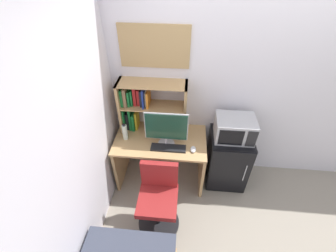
{
  "coord_description": "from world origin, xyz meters",
  "views": [
    {
      "loc": [
        -0.68,
        -2.44,
        2.72
      ],
      "look_at": [
        -0.87,
        -0.37,
        1.0
      ],
      "focal_mm": 24.36,
      "sensor_mm": 36.0,
      "label": 1
    }
  ],
  "objects_px": {
    "monitor": "(166,128)",
    "wall_corkboard": "(154,47)",
    "hutch_bookshelf": "(143,104)",
    "computer_mouse": "(193,149)",
    "mini_fridge": "(227,159)",
    "microwave": "(235,128)",
    "desk_chair": "(159,201)",
    "keyboard": "(168,148)",
    "water_bottle": "(125,132)"
  },
  "relations": [
    {
      "from": "mini_fridge",
      "to": "keyboard",
      "type": "bearing_deg",
      "value": -164.09
    },
    {
      "from": "computer_mouse",
      "to": "mini_fridge",
      "type": "distance_m",
      "value": 0.65
    },
    {
      "from": "monitor",
      "to": "computer_mouse",
      "type": "relative_size",
      "value": 4.69
    },
    {
      "from": "hutch_bookshelf",
      "to": "keyboard",
      "type": "distance_m",
      "value": 0.63
    },
    {
      "from": "hutch_bookshelf",
      "to": "microwave",
      "type": "bearing_deg",
      "value": -6.85
    },
    {
      "from": "keyboard",
      "to": "microwave",
      "type": "xyz_separation_m",
      "value": [
        0.79,
        0.23,
        0.18
      ]
    },
    {
      "from": "hutch_bookshelf",
      "to": "monitor",
      "type": "height_order",
      "value": "hutch_bookshelf"
    },
    {
      "from": "hutch_bookshelf",
      "to": "water_bottle",
      "type": "distance_m",
      "value": 0.41
    },
    {
      "from": "computer_mouse",
      "to": "wall_corkboard",
      "type": "height_order",
      "value": "wall_corkboard"
    },
    {
      "from": "monitor",
      "to": "microwave",
      "type": "relative_size",
      "value": 1.09
    },
    {
      "from": "keyboard",
      "to": "microwave",
      "type": "relative_size",
      "value": 0.9
    },
    {
      "from": "hutch_bookshelf",
      "to": "microwave",
      "type": "distance_m",
      "value": 1.17
    },
    {
      "from": "hutch_bookshelf",
      "to": "desk_chair",
      "type": "height_order",
      "value": "hutch_bookshelf"
    },
    {
      "from": "monitor",
      "to": "computer_mouse",
      "type": "bearing_deg",
      "value": -13.68
    },
    {
      "from": "water_bottle",
      "to": "desk_chair",
      "type": "distance_m",
      "value": 0.92
    },
    {
      "from": "keyboard",
      "to": "microwave",
      "type": "bearing_deg",
      "value": 16.11
    },
    {
      "from": "hutch_bookshelf",
      "to": "desk_chair",
      "type": "relative_size",
      "value": 0.93
    },
    {
      "from": "hutch_bookshelf",
      "to": "water_bottle",
      "type": "xyz_separation_m",
      "value": [
        -0.2,
        -0.23,
        -0.27
      ]
    },
    {
      "from": "wall_corkboard",
      "to": "microwave",
      "type": "bearing_deg",
      "value": -14.33
    },
    {
      "from": "computer_mouse",
      "to": "microwave",
      "type": "bearing_deg",
      "value": 25.39
    },
    {
      "from": "keyboard",
      "to": "desk_chair",
      "type": "relative_size",
      "value": 0.47
    },
    {
      "from": "hutch_bookshelf",
      "to": "mini_fridge",
      "type": "height_order",
      "value": "hutch_bookshelf"
    },
    {
      "from": "mini_fridge",
      "to": "wall_corkboard",
      "type": "height_order",
      "value": "wall_corkboard"
    },
    {
      "from": "water_bottle",
      "to": "mini_fridge",
      "type": "relative_size",
      "value": 0.29
    },
    {
      "from": "monitor",
      "to": "mini_fridge",
      "type": "height_order",
      "value": "monitor"
    },
    {
      "from": "mini_fridge",
      "to": "wall_corkboard",
      "type": "bearing_deg",
      "value": 165.5
    },
    {
      "from": "keyboard",
      "to": "computer_mouse",
      "type": "height_order",
      "value": "computer_mouse"
    },
    {
      "from": "mini_fridge",
      "to": "microwave",
      "type": "xyz_separation_m",
      "value": [
        0.0,
        0.0,
        0.54
      ]
    },
    {
      "from": "keyboard",
      "to": "desk_chair",
      "type": "distance_m",
      "value": 0.62
    },
    {
      "from": "water_bottle",
      "to": "computer_mouse",
      "type": "bearing_deg",
      "value": -8.92
    },
    {
      "from": "water_bottle",
      "to": "hutch_bookshelf",
      "type": "bearing_deg",
      "value": 49.51
    },
    {
      "from": "hutch_bookshelf",
      "to": "water_bottle",
      "type": "height_order",
      "value": "hutch_bookshelf"
    },
    {
      "from": "computer_mouse",
      "to": "water_bottle",
      "type": "distance_m",
      "value": 0.87
    },
    {
      "from": "monitor",
      "to": "water_bottle",
      "type": "relative_size",
      "value": 2.21
    },
    {
      "from": "monitor",
      "to": "microwave",
      "type": "bearing_deg",
      "value": 10.4
    },
    {
      "from": "keyboard",
      "to": "computer_mouse",
      "type": "relative_size",
      "value": 3.88
    },
    {
      "from": "hutch_bookshelf",
      "to": "computer_mouse",
      "type": "bearing_deg",
      "value": -29.36
    },
    {
      "from": "wall_corkboard",
      "to": "hutch_bookshelf",
      "type": "bearing_deg",
      "value": -144.07
    },
    {
      "from": "monitor",
      "to": "desk_chair",
      "type": "xyz_separation_m",
      "value": [
        -0.03,
        -0.58,
        -0.6
      ]
    },
    {
      "from": "water_bottle",
      "to": "monitor",
      "type": "bearing_deg",
      "value": -5.83
    },
    {
      "from": "keyboard",
      "to": "mini_fridge",
      "type": "xyz_separation_m",
      "value": [
        0.79,
        0.22,
        -0.36
      ]
    },
    {
      "from": "hutch_bookshelf",
      "to": "desk_chair",
      "type": "distance_m",
      "value": 1.17
    },
    {
      "from": "monitor",
      "to": "water_bottle",
      "type": "xyz_separation_m",
      "value": [
        -0.52,
        0.05,
        -0.14
      ]
    },
    {
      "from": "hutch_bookshelf",
      "to": "wall_corkboard",
      "type": "bearing_deg",
      "value": 35.93
    },
    {
      "from": "water_bottle",
      "to": "microwave",
      "type": "distance_m",
      "value": 1.35
    },
    {
      "from": "mini_fridge",
      "to": "microwave",
      "type": "height_order",
      "value": "microwave"
    },
    {
      "from": "hutch_bookshelf",
      "to": "mini_fridge",
      "type": "relative_size",
      "value": 1.03
    },
    {
      "from": "monitor",
      "to": "mini_fridge",
      "type": "relative_size",
      "value": 0.64
    },
    {
      "from": "monitor",
      "to": "wall_corkboard",
      "type": "distance_m",
      "value": 0.92
    },
    {
      "from": "monitor",
      "to": "water_bottle",
      "type": "bearing_deg",
      "value": 174.17
    }
  ]
}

